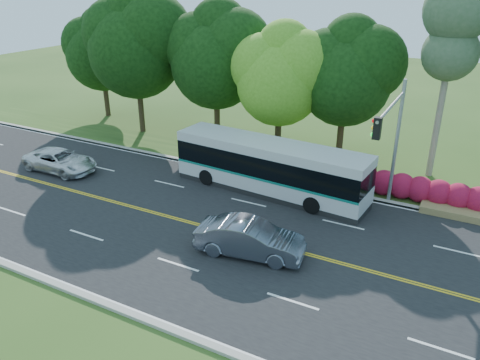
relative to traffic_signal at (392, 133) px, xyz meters
The scene contains 12 objects.
ground 9.65m from the traffic_signal, 140.23° to the right, with size 120.00×120.00×0.00m, color #2F4C19.
road 9.65m from the traffic_signal, 140.23° to the right, with size 60.00×14.00×0.02m, color black.
curb_north 8.15m from the traffic_signal, 164.96° to the left, with size 60.00×0.30×0.15m, color #A5A295.
curb_south 14.86m from the traffic_signal, 117.35° to the right, with size 60.00×0.30×0.15m, color #A5A295.
grass_verge 8.74m from the traffic_signal, 151.03° to the left, with size 60.00×4.00×0.10m, color #2F4C19.
lane_markings 9.71m from the traffic_signal, 140.63° to the right, with size 57.60×13.82×0.00m.
tree_row 13.61m from the traffic_signal, 150.00° to the left, with size 44.70×9.10×13.84m.
bougainvillea_hedge 4.86m from the traffic_signal, 75.94° to the left, with size 9.50×2.25×1.50m.
traffic_signal is the anchor object (origin of this frame).
transit_bus 7.29m from the traffic_signal, behind, with size 11.89×3.50×3.07m.
sedan 8.90m from the traffic_signal, 124.32° to the right, with size 1.74×5.00×1.65m, color slate.
suv 20.71m from the traffic_signal, behind, with size 2.33×5.05×1.40m, color silver.
Camera 1 is at (10.15, -17.75, 11.91)m, focal length 35.00 mm.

